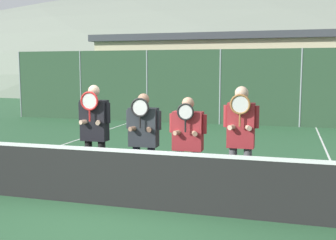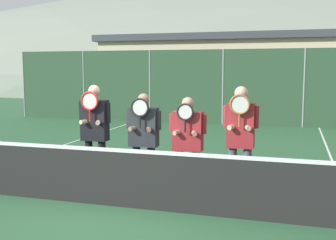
% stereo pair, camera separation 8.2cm
% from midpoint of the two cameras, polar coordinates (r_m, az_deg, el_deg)
% --- Properties ---
extents(ground_plane, '(120.00, 120.00, 0.00)m').
position_cam_midpoint_polar(ground_plane, '(6.78, -7.61, -11.52)').
color(ground_plane, '#2D5B38').
extents(hill_distant, '(126.82, 70.46, 24.66)m').
position_cam_midpoint_polar(hill_distant, '(60.34, 13.67, 4.72)').
color(hill_distant, gray).
rests_on(hill_distant, ground_plane).
extents(clubhouse_building, '(18.78, 5.50, 4.01)m').
position_cam_midpoint_polar(clubhouse_building, '(24.27, 12.73, 6.51)').
color(clubhouse_building, beige).
rests_on(clubhouse_building, ground_plane).
extents(fence_back, '(17.91, 0.06, 2.89)m').
position_cam_midpoint_polar(fence_back, '(16.37, 6.93, 4.46)').
color(fence_back, gray).
rests_on(fence_back, ground_plane).
extents(tennis_net, '(9.56, 0.09, 1.02)m').
position_cam_midpoint_polar(tennis_net, '(6.65, -7.67, -7.61)').
color(tennis_net, gray).
rests_on(tennis_net, ground_plane).
extents(court_line_left_sideline, '(0.05, 16.00, 0.01)m').
position_cam_midpoint_polar(court_line_left_sideline, '(11.02, -18.36, -4.59)').
color(court_line_left_sideline, white).
rests_on(court_line_left_sideline, ground_plane).
extents(player_leftmost, '(0.60, 0.34, 1.86)m').
position_cam_midpoint_polar(player_leftmost, '(7.44, -10.24, -1.19)').
color(player_leftmost, black).
rests_on(player_leftmost, ground_plane).
extents(player_center_left, '(0.62, 0.34, 1.73)m').
position_cam_midpoint_polar(player_center_left, '(7.15, -3.66, -2.00)').
color(player_center_left, '#232838').
rests_on(player_center_left, ground_plane).
extents(player_center_right, '(0.62, 0.34, 1.68)m').
position_cam_midpoint_polar(player_center_right, '(6.91, 2.35, -2.57)').
color(player_center_right, white).
rests_on(player_center_right, ground_plane).
extents(player_rightmost, '(0.56, 0.34, 1.87)m').
position_cam_midpoint_polar(player_rightmost, '(6.75, 9.48, -1.96)').
color(player_rightmost, '#56565B').
rests_on(player_rightmost, ground_plane).
extents(car_far_left, '(4.08, 2.07, 1.73)m').
position_cam_midpoint_polar(car_far_left, '(20.58, -5.29, 3.43)').
color(car_far_left, navy).
rests_on(car_far_left, ground_plane).
extents(car_left_of_center, '(4.51, 1.92, 1.77)m').
position_cam_midpoint_polar(car_left_of_center, '(19.92, 8.20, 3.32)').
color(car_left_of_center, maroon).
rests_on(car_left_of_center, ground_plane).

